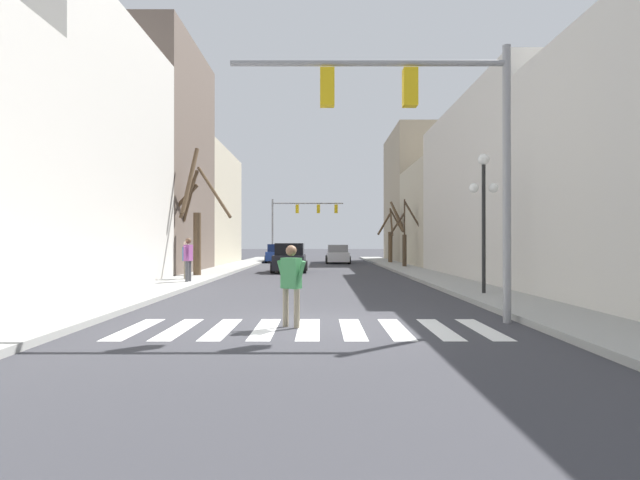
% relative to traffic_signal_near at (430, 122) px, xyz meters
% --- Properties ---
extents(ground_plane, '(240.00, 240.00, 0.00)m').
position_rel_traffic_signal_near_xyz_m(ground_plane, '(-2.64, -0.28, -4.49)').
color(ground_plane, '#38383D').
extents(sidewalk_left, '(2.19, 90.00, 0.15)m').
position_rel_traffic_signal_near_xyz_m(sidewalk_left, '(-8.41, -0.28, -4.41)').
color(sidewalk_left, '#9E9E99').
rests_on(sidewalk_left, ground_plane).
extents(sidewalk_right, '(2.19, 90.00, 0.15)m').
position_rel_traffic_signal_near_xyz_m(sidewalk_right, '(3.13, -0.28, -4.41)').
color(sidewalk_right, '#9E9E99').
rests_on(sidewalk_right, ground_plane).
extents(building_row_left, '(6.00, 40.10, 13.14)m').
position_rel_traffic_signal_near_xyz_m(building_row_left, '(-12.51, 14.45, 0.69)').
color(building_row_left, beige).
rests_on(building_row_left, ground_plane).
extents(building_row_right, '(6.00, 46.99, 12.00)m').
position_rel_traffic_signal_near_xyz_m(building_row_right, '(7.22, 19.08, 0.12)').
color(building_row_right, beige).
rests_on(building_row_right, ground_plane).
extents(crosswalk_stripes, '(7.65, 2.60, 0.01)m').
position_rel_traffic_signal_near_xyz_m(crosswalk_stripes, '(-2.64, -0.81, -4.49)').
color(crosswalk_stripes, white).
rests_on(crosswalk_stripes, ground_plane).
extents(traffic_signal_near, '(6.28, 0.28, 6.22)m').
position_rel_traffic_signal_near_xyz_m(traffic_signal_near, '(0.00, 0.00, 0.00)').
color(traffic_signal_near, gray).
rests_on(traffic_signal_near, ground_plane).
extents(traffic_signal_far, '(7.01, 0.28, 6.01)m').
position_rel_traffic_signal_near_xyz_m(traffic_signal_far, '(-4.44, 37.63, -0.01)').
color(traffic_signal_far, gray).
rests_on(traffic_signal_far, ground_plane).
extents(street_lamp_right_corner, '(0.95, 0.36, 4.53)m').
position_rel_traffic_signal_near_xyz_m(street_lamp_right_corner, '(2.92, 5.05, -1.15)').
color(street_lamp_right_corner, black).
rests_on(street_lamp_right_corner, sidewalk_right).
extents(car_at_intersection, '(2.06, 4.18, 1.74)m').
position_rel_traffic_signal_near_xyz_m(car_at_intersection, '(-4.23, 18.92, -3.68)').
color(car_at_intersection, black).
rests_on(car_at_intersection, ground_plane).
extents(car_parked_right_far, '(2.05, 4.66, 1.57)m').
position_rel_traffic_signal_near_xyz_m(car_parked_right_far, '(-0.90, 31.45, -3.75)').
color(car_parked_right_far, silver).
rests_on(car_parked_right_far, ground_plane).
extents(car_parked_left_far, '(2.12, 4.25, 1.62)m').
position_rel_traffic_signal_near_xyz_m(car_parked_left_far, '(-6.13, 33.32, -3.73)').
color(car_parked_left_far, navy).
rests_on(car_parked_left_far, ground_plane).
extents(pedestrian_crossing_street, '(0.30, 0.79, 1.83)m').
position_rel_traffic_signal_near_xyz_m(pedestrian_crossing_street, '(-7.94, 9.77, -3.26)').
color(pedestrian_crossing_street, '#4C4C51').
rests_on(pedestrian_crossing_street, sidewalk_left).
extents(pedestrian_near_right_corner, '(0.48, 0.65, 1.70)m').
position_rel_traffic_signal_near_xyz_m(pedestrian_near_right_corner, '(-8.43, 11.26, -3.34)').
color(pedestrian_near_right_corner, '#7A705B').
rests_on(pedestrian_near_right_corner, sidewalk_left).
extents(pedestrian_on_right_sidewalk, '(0.67, 0.50, 1.74)m').
position_rel_traffic_signal_near_xyz_m(pedestrian_on_right_sidewalk, '(-3.02, -0.62, -3.46)').
color(pedestrian_on_right_sidewalk, '#7A705B').
rests_on(pedestrian_on_right_sidewalk, ground_plane).
extents(street_tree_right_near, '(3.58, 2.50, 6.40)m').
position_rel_traffic_signal_near_xyz_m(street_tree_right_near, '(-8.67, 13.77, -1.45)').
color(street_tree_right_near, brown).
rests_on(street_tree_right_near, sidewalk_left).
extents(street_tree_right_far, '(2.35, 2.03, 4.61)m').
position_rel_traffic_signal_near_xyz_m(street_tree_right_far, '(3.44, 22.96, -2.44)').
color(street_tree_right_far, '#473828').
rests_on(street_tree_right_far, sidewalk_right).
extents(street_tree_left_far, '(2.30, 2.53, 5.02)m').
position_rel_traffic_signal_near_xyz_m(street_tree_left_far, '(3.50, 29.42, -1.85)').
color(street_tree_left_far, brown).
rests_on(street_tree_left_far, sidewalk_right).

